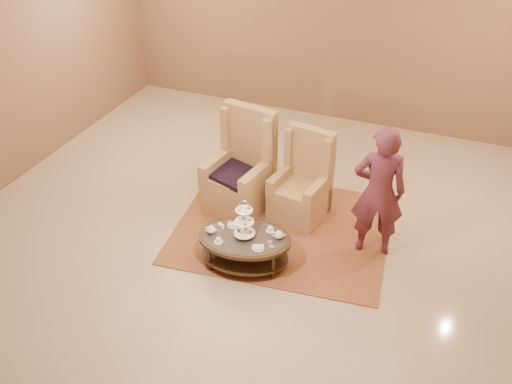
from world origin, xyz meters
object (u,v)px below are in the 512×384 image
at_px(tea_table, 245,241).
at_px(armchair_left, 242,175).
at_px(armchair_right, 303,188).
at_px(person, 379,192).

distance_m(tea_table, armchair_left, 1.27).
distance_m(armchair_left, armchair_right, 0.85).
bearing_deg(armchair_left, tea_table, -55.60).
relative_size(tea_table, armchair_right, 1.01).
xyz_separation_m(tea_table, person, (1.37, 0.84, 0.53)).
relative_size(tea_table, armchair_left, 0.87).
height_order(tea_table, armchair_left, armchair_left).
distance_m(armchair_right, person, 1.23).
height_order(armchair_left, person, person).
height_order(armchair_left, armchair_right, armchair_left).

